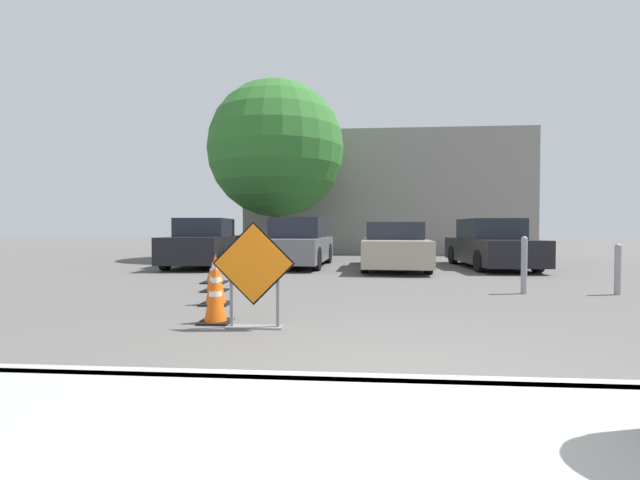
{
  "coord_description": "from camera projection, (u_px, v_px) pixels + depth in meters",
  "views": [
    {
      "loc": [
        -0.39,
        -3.14,
        1.24
      ],
      "look_at": [
        -1.14,
        6.6,
        0.97
      ],
      "focal_mm": 24.0,
      "sensor_mm": 36.0,
      "label": 1
    }
  ],
  "objects": [
    {
      "name": "traffic_cone_third",
      "position": [
        215.0,
        277.0,
        8.41
      ],
      "size": [
        0.45,
        0.45,
        0.59
      ],
      "color": "black",
      "rests_on": "ground_plane"
    },
    {
      "name": "parked_car_nearest",
      "position": [
        205.0,
        244.0,
        14.0
      ],
      "size": [
        2.03,
        4.4,
        1.57
      ],
      "rotation": [
        0.0,
        0.0,
        3.21
      ],
      "color": "black",
      "rests_on": "ground_plane"
    },
    {
      "name": "traffic_cone_fourth",
      "position": [
        215.0,
        270.0,
        9.71
      ],
      "size": [
        0.52,
        0.52,
        0.6
      ],
      "color": "black",
      "rests_on": "ground_plane"
    },
    {
      "name": "parked_car_second",
      "position": [
        298.0,
        244.0,
        14.02
      ],
      "size": [
        2.08,
        4.53,
        1.59
      ],
      "rotation": [
        0.0,
        0.0,
        3.08
      ],
      "color": "slate",
      "rests_on": "ground_plane"
    },
    {
      "name": "traffic_cone_nearest",
      "position": [
        215.0,
        294.0,
        5.61
      ],
      "size": [
        0.4,
        0.4,
        0.77
      ],
      "color": "black",
      "rests_on": "ground_plane"
    },
    {
      "name": "street_tree_behind_lot",
      "position": [
        276.0,
        149.0,
        17.57
      ],
      "size": [
        5.56,
        5.56,
        7.28
      ],
      "color": "#513823",
      "rests_on": "ground_plane"
    },
    {
      "name": "parked_car_third",
      "position": [
        394.0,
        247.0,
        13.16
      ],
      "size": [
        2.14,
        4.76,
        1.43
      ],
      "rotation": [
        0.0,
        0.0,
        3.08
      ],
      "color": "#A39984",
      "rests_on": "ground_plane"
    },
    {
      "name": "bollard_second",
      "position": [
        618.0,
        268.0,
        7.97
      ],
      "size": [
        0.12,
        0.12,
        0.96
      ],
      "color": "gray",
      "rests_on": "ground_plane"
    },
    {
      "name": "bollard_nearest",
      "position": [
        524.0,
        264.0,
        8.1
      ],
      "size": [
        0.12,
        0.12,
        1.09
      ],
      "color": "gray",
      "rests_on": "ground_plane"
    },
    {
      "name": "curb_lip",
      "position": [
        406.0,
        388.0,
        3.13
      ],
      "size": [
        22.3,
        0.2,
        0.14
      ],
      "color": "#999993",
      "rests_on": "ground_plane"
    },
    {
      "name": "ground_plane",
      "position": [
        365.0,
        269.0,
        13.1
      ],
      "size": [
        96.0,
        96.0,
        0.0
      ],
      "primitive_type": "plane",
      "color": "#565451"
    },
    {
      "name": "road_closed_sign",
      "position": [
        254.0,
        273.0,
        5.27
      ],
      "size": [
        1.03,
        0.2,
        1.33
      ],
      "color": "black",
      "rests_on": "ground_plane"
    },
    {
      "name": "traffic_cone_second",
      "position": [
        216.0,
        280.0,
        6.95
      ],
      "size": [
        0.45,
        0.45,
        0.83
      ],
      "color": "black",
      "rests_on": "ground_plane"
    },
    {
      "name": "building_facade_backdrop",
      "position": [
        383.0,
        196.0,
        22.5
      ],
      "size": [
        13.8,
        5.0,
        5.94
      ],
      "color": "gray",
      "rests_on": "ground_plane"
    },
    {
      "name": "parked_car_fourth",
      "position": [
        491.0,
        245.0,
        13.47
      ],
      "size": [
        1.92,
        4.6,
        1.54
      ],
      "rotation": [
        0.0,
        0.0,
        3.18
      ],
      "color": "black",
      "rests_on": "ground_plane"
    }
  ]
}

